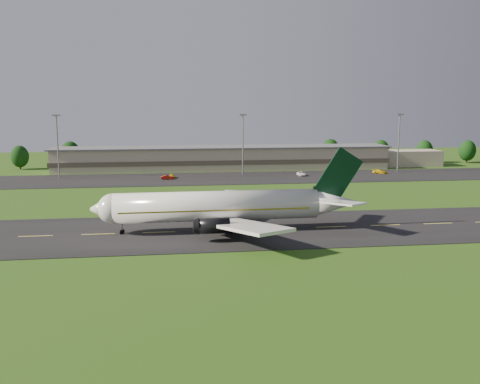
{
  "coord_description": "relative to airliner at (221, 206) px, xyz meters",
  "views": [
    {
      "loc": [
        -20.06,
        -97.64,
        23.5
      ],
      "look_at": [
        -5.73,
        8.0,
        6.0
      ],
      "focal_mm": 40.0,
      "sensor_mm": 36.0,
      "label": 1
    }
  ],
  "objects": [
    {
      "name": "tree_line",
      "position": [
        46.7,
        106.05,
        0.51
      ],
      "size": [
        192.85,
        9.66,
        10.35
      ],
      "color": "black",
      "rests_on": "ground"
    },
    {
      "name": "service_vehicle_c",
      "position": [
        34.16,
        74.14,
        -3.92
      ],
      "size": [
        2.46,
        4.76,
        1.28
      ],
      "primitive_type": "imported",
      "rotation": [
        0.0,
        0.0,
        0.07
      ],
      "color": "white",
      "rests_on": "apron"
    },
    {
      "name": "light_mast_east",
      "position": [
        70.31,
        79.99,
        8.08
      ],
      "size": [
        2.4,
        1.2,
        20.35
      ],
      "color": "gray",
      "rests_on": "ground"
    },
    {
      "name": "airliner",
      "position": [
        0.0,
        0.0,
        0.0
      ],
      "size": [
        51.25,
        42.18,
        15.57
      ],
      "rotation": [
        0.0,
        0.0,
        0.01
      ],
      "color": "white",
      "rests_on": "ground"
    },
    {
      "name": "apron",
      "position": [
        10.31,
        71.99,
        -4.61
      ],
      "size": [
        260.0,
        30.0,
        0.1
      ],
      "primitive_type": "cube",
      "color": "black",
      "rests_on": "ground"
    },
    {
      "name": "ground",
      "position": [
        10.31,
        -0.01,
        -4.66
      ],
      "size": [
        360.0,
        360.0,
        0.0
      ],
      "primitive_type": "plane",
      "color": "#2C4B12",
      "rests_on": "ground"
    },
    {
      "name": "service_vehicle_d",
      "position": [
        62.12,
        76.1,
        -3.87
      ],
      "size": [
        5.1,
        3.97,
        1.38
      ],
      "primitive_type": "imported",
      "rotation": [
        0.0,
        0.0,
        1.07
      ],
      "color": "yellow",
      "rests_on": "apron"
    },
    {
      "name": "service_vehicle_b",
      "position": [
        -10.11,
        71.08,
        -3.91
      ],
      "size": [
        3.98,
        1.48,
        1.3
      ],
      "primitive_type": "imported",
      "rotation": [
        0.0,
        0.0,
        1.6
      ],
      "color": "#A1170A",
      "rests_on": "apron"
    },
    {
      "name": "service_vehicle_a",
      "position": [
        -8.62,
        74.37,
        -3.94
      ],
      "size": [
        2.11,
        3.85,
        1.24
      ],
      "primitive_type": "imported",
      "rotation": [
        0.0,
        0.0,
        0.18
      ],
      "color": "#BF960B",
      "rests_on": "apron"
    },
    {
      "name": "taxiway",
      "position": [
        10.31,
        -0.01,
        -4.61
      ],
      "size": [
        220.0,
        30.0,
        0.1
      ],
      "primitive_type": "cube",
      "color": "black",
      "rests_on": "ground"
    },
    {
      "name": "light_mast_west",
      "position": [
        -44.69,
        79.99,
        8.08
      ],
      "size": [
        2.4,
        1.2,
        20.35
      ],
      "color": "gray",
      "rests_on": "ground"
    },
    {
      "name": "terminal",
      "position": [
        16.71,
        96.17,
        -0.67
      ],
      "size": [
        145.0,
        16.0,
        8.4
      ],
      "color": "tan",
      "rests_on": "ground"
    },
    {
      "name": "light_mast_centre",
      "position": [
        15.31,
        79.99,
        8.08
      ],
      "size": [
        2.4,
        1.2,
        20.35
      ],
      "color": "gray",
      "rests_on": "ground"
    }
  ]
}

